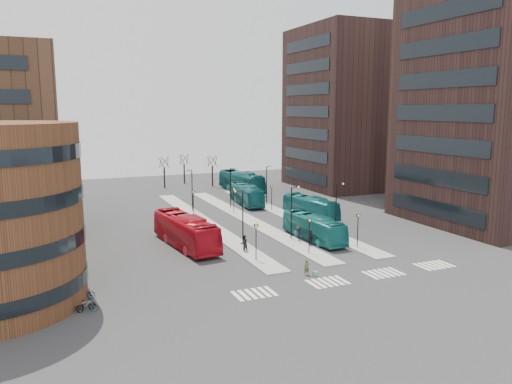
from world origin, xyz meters
name	(u,v)px	position (x,y,z in m)	size (l,w,h in m)	color
ground	(364,296)	(0.00, 0.00, 0.00)	(160.00, 160.00, 0.00)	#2B2B2E
island_left	(205,223)	(-4.00, 30.00, 0.07)	(2.50, 45.00, 0.15)	#969690
island_mid	(247,219)	(2.00, 30.00, 0.07)	(2.50, 45.00, 0.15)	#969690
island_right	(286,215)	(8.00, 30.00, 0.07)	(2.50, 45.00, 0.15)	#969690
suitcase	(315,274)	(-1.29, 5.67, 0.25)	(0.39, 0.31, 0.49)	#1C4F9B
red_bus	(185,231)	(-9.38, 20.03, 1.76)	(2.95, 12.62, 3.52)	#B70E1B
teal_bus_a	(314,228)	(4.94, 16.90, 1.47)	(2.47, 10.54, 2.94)	#156B69
teal_bus_b	(246,194)	(6.13, 40.36, 1.57)	(2.63, 11.25, 3.13)	#135A5F
teal_bus_c	(310,207)	(10.71, 27.88, 1.46)	(2.45, 10.48, 2.92)	#136063
teal_bus_d	(241,182)	(9.86, 51.92, 1.84)	(3.09, 13.19, 3.67)	#12575B
traveller	(307,267)	(-1.81, 6.34, 0.75)	(0.55, 0.36, 1.50)	brown
commuter_a	(244,244)	(-4.33, 15.41, 0.95)	(0.92, 0.72, 1.89)	black
commuter_b	(311,239)	(3.22, 14.49, 0.93)	(1.09, 0.46, 1.87)	black
commuter_c	(298,234)	(3.10, 17.19, 0.87)	(1.13, 0.65, 1.75)	black
bicycle_near	(86,307)	(-21.00, 5.49, 0.43)	(0.57, 1.62, 0.85)	gray
bicycle_mid	(86,305)	(-21.00, 5.71, 0.44)	(0.41, 1.47, 0.88)	gray
bicycle_far	(84,295)	(-21.00, 7.91, 0.47)	(0.63, 1.80, 0.95)	gray
crosswalk_stripes	(354,278)	(1.75, 4.00, 0.01)	(22.35, 2.40, 0.01)	silver
tower_near	(500,109)	(31.98, 16.00, 15.00)	(20.12, 20.00, 30.00)	#321F1C
tower_far	(352,109)	(31.98, 50.00, 15.00)	(20.12, 20.00, 30.00)	#321F1C
sign_poles	(265,212)	(1.60, 23.00, 2.41)	(12.45, 22.12, 3.65)	black
lamp_posts	(257,196)	(2.64, 28.00, 3.58)	(14.04, 20.24, 6.12)	black
bare_trees	(187,172)	(2.67, 62.67, 2.72)	(10.97, 8.14, 5.90)	black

